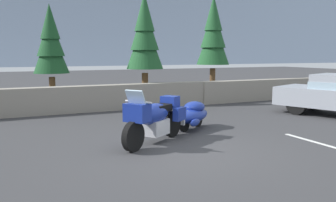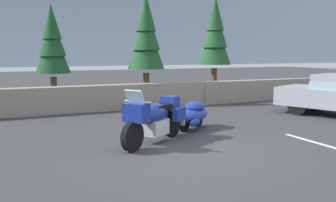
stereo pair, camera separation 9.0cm
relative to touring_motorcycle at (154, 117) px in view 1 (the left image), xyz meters
The scene contains 8 objects.
ground_plane 1.13m from the touring_motorcycle, 68.19° to the right, with size 80.00×80.00×0.00m, color #38383A.
stone_guard_wall 5.30m from the touring_motorcycle, 86.46° to the left, with size 24.00×0.60×0.95m.
distant_ridgeline 95.57m from the touring_motorcycle, 89.79° to the left, with size 240.00×80.00×16.00m, color #8C9EB7.
touring_motorcycle is the anchor object (origin of this frame).
car_shaped_trailer 1.93m from the touring_motorcycle, 34.07° to the left, with size 2.03×1.53×0.76m.
pine_tree_tall 9.73m from the touring_motorcycle, 49.70° to the left, with size 1.56×1.56×4.87m.
pine_tree_secondary 7.74m from the touring_motorcycle, 100.50° to the left, with size 1.40×1.40×4.07m.
pine_tree_far_right 6.85m from the touring_motorcycle, 70.58° to the left, with size 1.50×1.50×4.57m.
Camera 1 is at (-3.49, -6.65, 2.08)m, focal length 37.89 mm.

